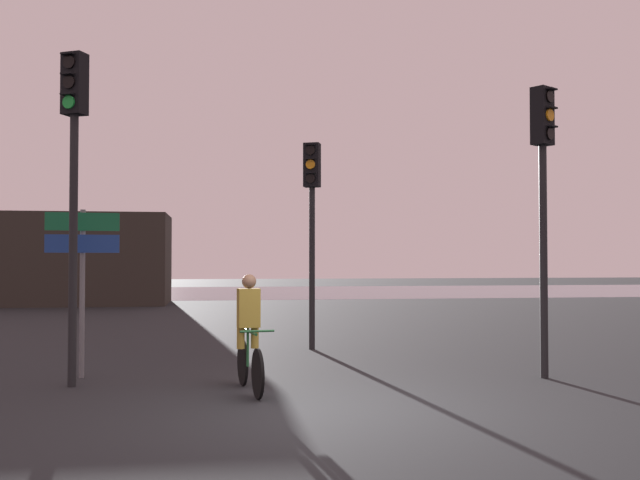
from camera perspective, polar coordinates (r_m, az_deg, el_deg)
The scene contains 8 objects.
ground_plane at distance 8.78m, azimuth 1.48°, elevation -13.57°, with size 120.00×120.00×0.00m, color black.
water_strip at distance 40.39m, azimuth -6.18°, elevation -4.17°, with size 80.00×16.00×0.01m, color slate.
distant_building at distance 31.07m, azimuth -20.81°, elevation -1.45°, with size 9.51×4.00×3.69m, color #2D2823.
traffic_light_near_right at distance 11.63m, azimuth 17.42°, elevation 4.93°, with size 0.40×0.42×4.51m.
traffic_light_near_left at distance 10.97m, azimuth -19.10°, elevation 6.40°, with size 0.39×0.41×4.82m.
traffic_light_center at distance 14.56m, azimuth -0.65°, elevation 2.80°, with size 0.39×0.41×4.21m.
direction_sign_post at distance 11.59m, azimuth -18.48°, elevation -1.64°, with size 1.10×0.17×2.60m.
cyclist at distance 10.01m, azimuth -5.70°, elevation -7.32°, with size 0.48×1.70×1.62m.
Camera 1 is at (-1.45, -8.46, 1.82)m, focal length 40.00 mm.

